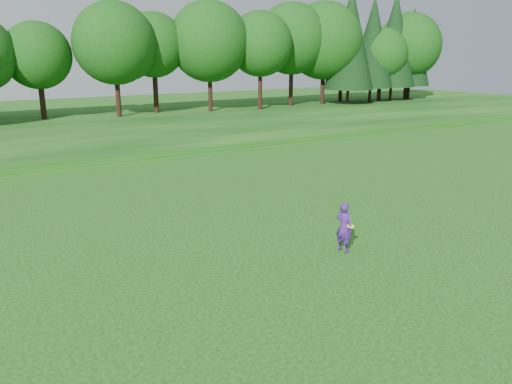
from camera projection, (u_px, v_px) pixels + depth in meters
ground at (256, 302)px, 13.51m from camera, size 140.00×140.00×0.00m
berm at (38, 131)px, 41.21m from camera, size 130.00×30.00×0.60m
walking_path at (79, 166)px, 29.84m from camera, size 130.00×1.60×0.04m
treeline at (19, 34)px, 42.39m from camera, size 104.00×7.00×15.00m
woman at (344, 227)px, 16.78m from camera, size 0.55×0.71×1.73m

